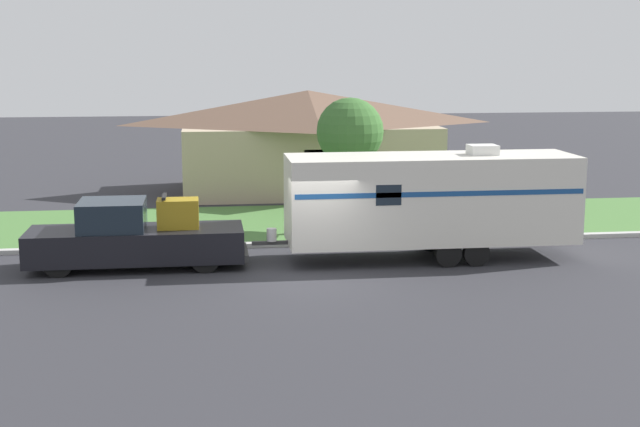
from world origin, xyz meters
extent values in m
plane|color=#2D2D33|center=(0.00, 0.00, 0.00)|extent=(120.00, 120.00, 0.00)
cube|color=#ADADA8|center=(0.00, 3.75, 0.07)|extent=(80.00, 0.30, 0.14)
cube|color=#477538|center=(0.00, 7.40, 0.01)|extent=(80.00, 7.00, 0.03)
cube|color=tan|center=(1.56, 14.61, 1.43)|extent=(10.47, 6.17, 2.85)
pyramid|color=brown|center=(1.56, 14.61, 3.56)|extent=(11.30, 6.66, 1.41)
cube|color=#4C3828|center=(1.56, 11.55, 1.05)|extent=(1.00, 0.06, 2.10)
cylinder|color=black|center=(-6.74, 0.80, 0.41)|extent=(0.81, 0.28, 0.81)
cylinder|color=black|center=(-6.74, 2.37, 0.41)|extent=(0.81, 0.28, 0.81)
cylinder|color=black|center=(-2.87, 0.80, 0.41)|extent=(0.81, 0.28, 0.81)
cylinder|color=black|center=(-2.87, 2.37, 0.41)|extent=(0.81, 0.28, 0.81)
cube|color=black|center=(-5.97, 1.59, 0.66)|extent=(3.41, 1.93, 0.87)
cube|color=#19232D|center=(-5.36, 1.59, 1.49)|extent=(1.77, 1.77, 0.79)
cube|color=black|center=(-3.04, 1.59, 0.66)|extent=(2.46, 1.93, 0.87)
cube|color=#333333|center=(-1.75, 1.59, 0.34)|extent=(0.12, 1.74, 0.20)
cube|color=olive|center=(-3.58, 1.59, 1.50)|extent=(1.13, 0.81, 0.80)
cube|color=black|center=(-3.94, 1.59, 1.98)|extent=(0.10, 0.89, 0.08)
cylinder|color=black|center=(3.82, 0.56, 0.37)|extent=(0.73, 0.22, 0.73)
cylinder|color=black|center=(3.82, 2.62, 0.37)|extent=(0.73, 0.22, 0.73)
cylinder|color=black|center=(4.63, 0.56, 0.37)|extent=(0.73, 0.22, 0.73)
cylinder|color=black|center=(4.63, 2.62, 0.37)|extent=(0.73, 0.22, 0.73)
cube|color=silver|center=(3.57, 1.59, 1.77)|extent=(8.22, 2.35, 2.45)
cube|color=navy|center=(3.57, 0.41, 2.08)|extent=(8.06, 0.01, 0.14)
cube|color=#383838|center=(-1.05, 1.59, 0.59)|extent=(1.01, 0.12, 0.10)
cylinder|color=silver|center=(-1.00, 1.59, 0.82)|extent=(0.28, 0.28, 0.36)
cube|color=silver|center=(5.05, 1.59, 3.14)|extent=(0.80, 0.68, 0.28)
cube|color=#19232D|center=(2.09, 0.41, 2.08)|extent=(0.70, 0.01, 0.56)
cylinder|color=brown|center=(3.33, 4.86, 0.54)|extent=(0.09, 0.09, 1.07)
cube|color=silver|center=(3.33, 4.86, 1.18)|extent=(0.48, 0.20, 0.22)
cylinder|color=brown|center=(1.93, 5.92, 1.24)|extent=(0.24, 0.24, 2.48)
sphere|color=#38662D|center=(1.93, 5.92, 3.31)|extent=(2.21, 2.21, 2.21)
camera|label=1|loc=(-2.83, -22.85, 5.93)|focal=50.00mm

